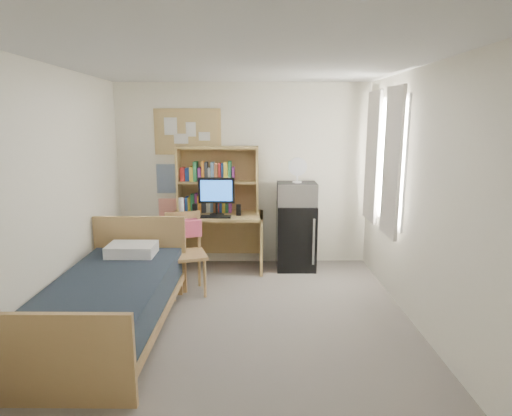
{
  "coord_description": "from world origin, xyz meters",
  "views": [
    {
      "loc": [
        0.12,
        -4.05,
        2.07
      ],
      "look_at": [
        0.17,
        1.2,
        1.0
      ],
      "focal_mm": 30.0,
      "sensor_mm": 36.0,
      "label": 1
    }
  ],
  "objects_px": {
    "bed": "(111,307)",
    "microwave": "(297,194)",
    "speaker_left": "(195,210)",
    "monitor": "(217,196)",
    "mini_fridge": "(296,236)",
    "desk_fan": "(297,171)",
    "speaker_right": "(239,210)",
    "bulletin_board": "(188,132)",
    "desk_chair": "(186,254)",
    "desk": "(218,242)"
  },
  "relations": [
    {
      "from": "desk_chair",
      "to": "mini_fridge",
      "type": "distance_m",
      "value": 1.69
    },
    {
      "from": "bulletin_board",
      "to": "monitor",
      "type": "relative_size",
      "value": 1.79
    },
    {
      "from": "desk",
      "to": "monitor",
      "type": "height_order",
      "value": "monitor"
    },
    {
      "from": "bed",
      "to": "speaker_left",
      "type": "distance_m",
      "value": 2.04
    },
    {
      "from": "bulletin_board",
      "to": "speaker_left",
      "type": "relative_size",
      "value": 5.89
    },
    {
      "from": "desk_chair",
      "to": "speaker_left",
      "type": "height_order",
      "value": "desk_chair"
    },
    {
      "from": "bulletin_board",
      "to": "mini_fridge",
      "type": "height_order",
      "value": "bulletin_board"
    },
    {
      "from": "monitor",
      "to": "mini_fridge",
      "type": "bearing_deg",
      "value": 7.1
    },
    {
      "from": "desk_chair",
      "to": "desk_fan",
      "type": "height_order",
      "value": "desk_fan"
    },
    {
      "from": "desk_fan",
      "to": "desk_chair",
      "type": "bearing_deg",
      "value": -146.34
    },
    {
      "from": "microwave",
      "to": "speaker_left",
      "type": "bearing_deg",
      "value": -175.92
    },
    {
      "from": "desk_chair",
      "to": "speaker_right",
      "type": "relative_size",
      "value": 6.43
    },
    {
      "from": "bed",
      "to": "microwave",
      "type": "distance_m",
      "value": 2.9
    },
    {
      "from": "desk_chair",
      "to": "mini_fridge",
      "type": "bearing_deg",
      "value": 16.29
    },
    {
      "from": "speaker_right",
      "to": "monitor",
      "type": "bearing_deg",
      "value": 180.0
    },
    {
      "from": "bed",
      "to": "mini_fridge",
      "type": "bearing_deg",
      "value": 45.67
    },
    {
      "from": "bulletin_board",
      "to": "speaker_right",
      "type": "xyz_separation_m",
      "value": [
        0.72,
        -0.39,
        -1.05
      ]
    },
    {
      "from": "speaker_left",
      "to": "speaker_right",
      "type": "xyz_separation_m",
      "value": [
        0.6,
        -0.02,
        -0.0
      ]
    },
    {
      "from": "desk_fan",
      "to": "mini_fridge",
      "type": "bearing_deg",
      "value": 90.0
    },
    {
      "from": "desk_fan",
      "to": "speaker_left",
      "type": "bearing_deg",
      "value": -175.92
    },
    {
      "from": "desk",
      "to": "mini_fridge",
      "type": "xyz_separation_m",
      "value": [
        1.1,
        0.05,
        0.06
      ]
    },
    {
      "from": "mini_fridge",
      "to": "monitor",
      "type": "distance_m",
      "value": 1.26
    },
    {
      "from": "mini_fridge",
      "to": "bed",
      "type": "distance_m",
      "value": 2.81
    },
    {
      "from": "speaker_left",
      "to": "monitor",
      "type": "bearing_deg",
      "value": -0.0
    },
    {
      "from": "mini_fridge",
      "to": "desk_fan",
      "type": "relative_size",
      "value": 2.96
    },
    {
      "from": "mini_fridge",
      "to": "speaker_left",
      "type": "bearing_deg",
      "value": -175.11
    },
    {
      "from": "desk_chair",
      "to": "bulletin_board",
      "type": "bearing_deg",
      "value": 78.26
    },
    {
      "from": "speaker_left",
      "to": "speaker_right",
      "type": "bearing_deg",
      "value": -0.0
    },
    {
      "from": "bed",
      "to": "desk_fan",
      "type": "xyz_separation_m",
      "value": [
        2.0,
        1.94,
        1.1
      ]
    },
    {
      "from": "monitor",
      "to": "speaker_left",
      "type": "relative_size",
      "value": 3.3
    },
    {
      "from": "mini_fridge",
      "to": "speaker_right",
      "type": "distance_m",
      "value": 0.91
    },
    {
      "from": "monitor",
      "to": "speaker_right",
      "type": "xyz_separation_m",
      "value": [
        0.3,
        -0.01,
        -0.19
      ]
    },
    {
      "from": "desk_chair",
      "to": "speaker_right",
      "type": "distance_m",
      "value": 1.08
    },
    {
      "from": "bed",
      "to": "speaker_right",
      "type": "xyz_separation_m",
      "value": [
        1.19,
        1.85,
        0.58
      ]
    },
    {
      "from": "desk",
      "to": "microwave",
      "type": "height_order",
      "value": "microwave"
    },
    {
      "from": "mini_fridge",
      "to": "desk",
      "type": "bearing_deg",
      "value": -176.69
    },
    {
      "from": "bulletin_board",
      "to": "desk_fan",
      "type": "height_order",
      "value": "bulletin_board"
    },
    {
      "from": "speaker_right",
      "to": "microwave",
      "type": "bearing_deg",
      "value": 8.32
    },
    {
      "from": "desk",
      "to": "mini_fridge",
      "type": "height_order",
      "value": "mini_fridge"
    },
    {
      "from": "desk",
      "to": "mini_fridge",
      "type": "relative_size",
      "value": 1.38
    },
    {
      "from": "desk",
      "to": "desk_fan",
      "type": "distance_m",
      "value": 1.48
    },
    {
      "from": "bed",
      "to": "monitor",
      "type": "relative_size",
      "value": 4.02
    },
    {
      "from": "bulletin_board",
      "to": "mini_fridge",
      "type": "bearing_deg",
      "value": -10.21
    },
    {
      "from": "speaker_left",
      "to": "mini_fridge",
      "type": "bearing_deg",
      "value": 5.59
    },
    {
      "from": "desk_chair",
      "to": "monitor",
      "type": "height_order",
      "value": "monitor"
    },
    {
      "from": "speaker_left",
      "to": "desk_fan",
      "type": "relative_size",
      "value": 0.51
    },
    {
      "from": "desk_fan",
      "to": "microwave",
      "type": "bearing_deg",
      "value": -179.1
    },
    {
      "from": "desk",
      "to": "bed",
      "type": "distance_m",
      "value": 2.12
    },
    {
      "from": "monitor",
      "to": "speaker_right",
      "type": "relative_size",
      "value": 3.41
    },
    {
      "from": "bed",
      "to": "microwave",
      "type": "height_order",
      "value": "microwave"
    }
  ]
}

